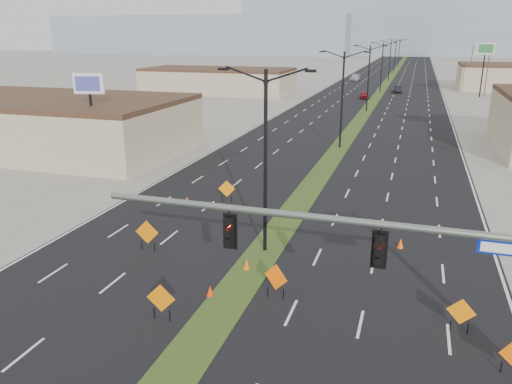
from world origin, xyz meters
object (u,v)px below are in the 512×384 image
(signal_mast, at_px, (440,271))
(cone_2, at_px, (401,243))
(car_far, at_px, (355,77))
(streetlight_3, at_px, (382,66))
(streetlight_6, at_px, (399,52))
(construction_sign_4, at_px, (461,313))
(streetlight_4, at_px, (390,59))
(cone_3, at_px, (187,200))
(streetlight_1, at_px, (342,97))
(construction_sign_3, at_px, (276,278))
(construction_sign_2, at_px, (227,189))
(streetlight_0, at_px, (265,157))
(cone_1, at_px, (246,264))
(car_mid, at_px, (397,89))
(pole_sign_east_far, at_px, (485,52))
(streetlight_2, at_px, (369,76))
(car_left, at_px, (364,95))
(pole_sign_west, at_px, (90,91))
(cone_0, at_px, (210,291))
(construction_sign_0, at_px, (147,233))
(construction_sign_1, at_px, (161,299))
(streetlight_5, at_px, (395,55))

(signal_mast, xyz_separation_m, cone_2, (-1.27, 12.67, -4.50))
(signal_mast, bearing_deg, car_far, 98.01)
(signal_mast, relative_size, streetlight_3, 1.63)
(streetlight_6, distance_m, construction_sign_4, 173.67)
(streetlight_4, distance_m, streetlight_6, 56.00)
(signal_mast, xyz_separation_m, car_far, (-16.96, 120.49, -4.03))
(streetlight_4, relative_size, cone_3, 17.00)
(streetlight_1, relative_size, construction_sign_3, 5.85)
(streetlight_6, relative_size, construction_sign_2, 6.21)
(streetlight_1, bearing_deg, cone_3, -109.17)
(streetlight_0, xyz_separation_m, cone_1, (-0.22, -2.60, -5.11))
(car_mid, xyz_separation_m, pole_sign_east_far, (15.55, -3.32, 7.63))
(streetlight_2, bearing_deg, cone_3, -98.69)
(construction_sign_4, height_order, cone_2, construction_sign_4)
(cone_3, bearing_deg, pole_sign_east_far, 70.49)
(streetlight_4, distance_m, car_left, 40.24)
(streetlight_4, xyz_separation_m, pole_sign_west, (-20.56, -98.24, 1.35))
(streetlight_0, xyz_separation_m, cone_3, (-7.64, 6.02, -5.12))
(streetlight_4, bearing_deg, signal_mast, -85.99)
(construction_sign_4, bearing_deg, car_mid, 102.76)
(streetlight_1, relative_size, car_mid, 2.30)
(car_mid, xyz_separation_m, construction_sign_3, (-1.44, -89.45, 0.29))
(car_left, height_order, pole_sign_west, pole_sign_west)
(car_far, relative_size, pole_sign_east_far, 0.52)
(construction_sign_4, bearing_deg, signal_mast, -97.43)
(construction_sign_2, distance_m, cone_0, 13.74)
(cone_0, bearing_deg, car_far, 93.67)
(streetlight_2, distance_m, construction_sign_0, 58.54)
(streetlight_6, height_order, construction_sign_1, streetlight_6)
(car_left, height_order, construction_sign_1, construction_sign_1)
(streetlight_0, height_order, streetlight_4, same)
(car_mid, relative_size, cone_0, 7.63)
(car_left, height_order, car_far, car_far)
(streetlight_5, xyz_separation_m, construction_sign_0, (-6.27, -142.04, -4.34))
(streetlight_5, distance_m, cone_0, 145.82)
(construction_sign_4, bearing_deg, cone_3, 155.76)
(cone_1, bearing_deg, streetlight_1, 89.60)
(construction_sign_2, bearing_deg, streetlight_1, 60.71)
(construction_sign_2, bearing_deg, car_left, 71.83)
(cone_2, relative_size, pole_sign_east_far, 0.06)
(car_mid, bearing_deg, cone_1, -97.36)
(streetlight_1, bearing_deg, pole_sign_east_far, 70.36)
(car_mid, bearing_deg, streetlight_6, 87.41)
(cone_2, height_order, cone_3, same)
(streetlight_5, relative_size, construction_sign_3, 5.85)
(streetlight_2, relative_size, streetlight_4, 1.00)
(streetlight_6, distance_m, cone_1, 170.68)
(streetlight_0, height_order, pole_sign_west, streetlight_0)
(streetlight_2, xyz_separation_m, car_mid, (3.44, 28.51, -4.70))
(construction_sign_1, relative_size, pole_sign_east_far, 0.17)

